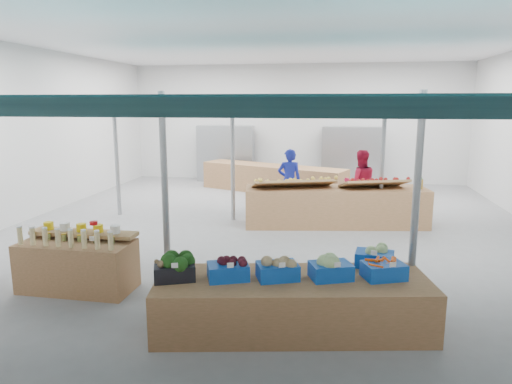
% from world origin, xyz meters
% --- Properties ---
extents(floor, '(13.00, 13.00, 0.00)m').
position_xyz_m(floor, '(0.00, 0.00, 0.00)').
color(floor, slate).
rests_on(floor, ground).
extents(hall, '(13.00, 13.00, 13.00)m').
position_xyz_m(hall, '(0.00, 1.44, 2.65)').
color(hall, silver).
rests_on(hall, ground).
extents(pole_grid, '(10.00, 4.60, 3.00)m').
position_xyz_m(pole_grid, '(0.75, -1.75, 1.81)').
color(pole_grid, gray).
rests_on(pole_grid, floor).
extents(awnings, '(9.50, 7.08, 0.30)m').
position_xyz_m(awnings, '(0.75, -1.75, 2.78)').
color(awnings, black).
rests_on(awnings, pole_grid).
extents(back_shelving_left, '(2.00, 0.50, 2.00)m').
position_xyz_m(back_shelving_left, '(-2.50, 6.00, 1.00)').
color(back_shelving_left, '#B23F33').
rests_on(back_shelving_left, floor).
extents(back_shelving_right, '(2.00, 0.50, 2.00)m').
position_xyz_m(back_shelving_right, '(2.00, 6.00, 1.00)').
color(back_shelving_right, '#B23F33').
rests_on(back_shelving_right, floor).
extents(bottle_shelf, '(1.72, 1.08, 1.04)m').
position_xyz_m(bottle_shelf, '(-2.41, -4.06, 0.42)').
color(bottle_shelf, brown).
rests_on(bottle_shelf, floor).
extents(veg_counter, '(3.58, 1.75, 0.67)m').
position_xyz_m(veg_counter, '(0.95, -4.77, 0.33)').
color(veg_counter, brown).
rests_on(veg_counter, floor).
extents(fruit_counter, '(4.29, 1.65, 0.90)m').
position_xyz_m(fruit_counter, '(1.48, 0.39, 0.45)').
color(fruit_counter, brown).
rests_on(fruit_counter, floor).
extents(far_counter, '(4.85, 2.72, 0.87)m').
position_xyz_m(far_counter, '(-0.52, 4.15, 0.44)').
color(far_counter, brown).
rests_on(far_counter, floor).
extents(vendor_left, '(0.67, 0.49, 1.67)m').
position_xyz_m(vendor_left, '(0.28, 1.49, 0.84)').
color(vendor_left, '#18229C').
rests_on(vendor_left, floor).
extents(vendor_right, '(0.90, 0.76, 1.67)m').
position_xyz_m(vendor_right, '(2.08, 1.49, 0.84)').
color(vendor_right, '#B91639').
rests_on(vendor_right, floor).
extents(crate_broccoli, '(0.59, 0.51, 0.35)m').
position_xyz_m(crate_broccoli, '(-0.51, -5.04, 0.83)').
color(crate_broccoli, black).
rests_on(crate_broccoli, veg_counter).
extents(crate_beets, '(0.59, 0.51, 0.29)m').
position_xyz_m(crate_beets, '(0.15, -4.92, 0.80)').
color(crate_beets, '#104BB4').
rests_on(crate_beets, veg_counter).
extents(crate_celeriac, '(0.59, 0.51, 0.31)m').
position_xyz_m(crate_celeriac, '(0.76, -4.81, 0.81)').
color(crate_celeriac, '#104BB4').
rests_on(crate_celeriac, veg_counter).
extents(crate_cabbage, '(0.59, 0.51, 0.35)m').
position_xyz_m(crate_cabbage, '(1.41, -4.69, 0.83)').
color(crate_cabbage, '#104BB4').
rests_on(crate_cabbage, veg_counter).
extents(crate_carrots, '(0.59, 0.51, 0.29)m').
position_xyz_m(crate_carrots, '(2.07, -4.57, 0.78)').
color(crate_carrots, '#104BB4').
rests_on(crate_carrots, veg_counter).
extents(sparrow, '(0.12, 0.09, 0.11)m').
position_xyz_m(sparrow, '(-0.64, -5.18, 0.91)').
color(sparrow, brown).
rests_on(sparrow, crate_broccoli).
extents(pole_ribbon, '(0.12, 0.12, 0.28)m').
position_xyz_m(pole_ribbon, '(-2.05, -4.20, 1.08)').
color(pole_ribbon, red).
rests_on(pole_ribbon, pole_grid).
extents(apple_heap_yellow, '(2.02, 1.26, 0.27)m').
position_xyz_m(apple_heap_yellow, '(0.51, 0.13, 1.06)').
color(apple_heap_yellow, '#997247').
rests_on(apple_heap_yellow, fruit_counter).
extents(apple_heap_red, '(1.64, 1.13, 0.27)m').
position_xyz_m(apple_heap_red, '(2.33, 0.42, 1.06)').
color(apple_heap_red, '#997247').
rests_on(apple_heap_red, fruit_counter).
extents(pineapple, '(0.14, 0.14, 0.39)m').
position_xyz_m(pineapple, '(3.37, 0.59, 1.08)').
color(pineapple, '#8C6019').
rests_on(pineapple, fruit_counter).
extents(crate_extra, '(0.55, 0.44, 0.32)m').
position_xyz_m(crate_extra, '(1.99, -4.14, 0.81)').
color(crate_extra, '#104BB4').
rests_on(crate_extra, veg_counter).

